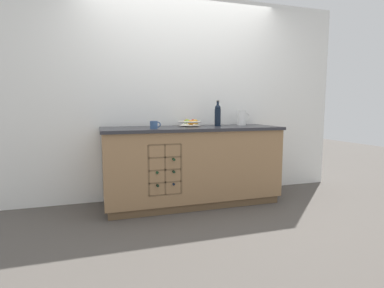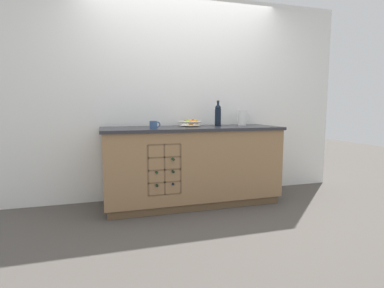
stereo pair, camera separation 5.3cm
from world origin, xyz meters
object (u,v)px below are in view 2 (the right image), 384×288
(white_pitcher, at_px, (243,117))
(standing_wine_bottle, at_px, (218,115))
(fruit_bowl, at_px, (190,123))
(ceramic_mug, at_px, (154,125))

(white_pitcher, relative_size, standing_wine_bottle, 0.63)
(white_pitcher, xyz_separation_m, standing_wine_bottle, (-0.38, -0.10, 0.04))
(white_pitcher, distance_m, standing_wine_bottle, 0.40)
(standing_wine_bottle, bearing_deg, fruit_bowl, 168.52)
(fruit_bowl, bearing_deg, ceramic_mug, -147.87)
(ceramic_mug, relative_size, standing_wine_bottle, 0.38)
(fruit_bowl, distance_m, white_pitcher, 0.72)
(white_pitcher, distance_m, ceramic_mug, 1.27)
(ceramic_mug, height_order, standing_wine_bottle, standing_wine_bottle)
(fruit_bowl, bearing_deg, standing_wine_bottle, -11.48)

